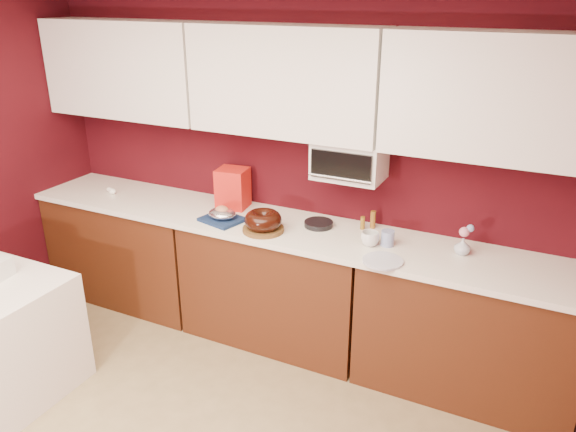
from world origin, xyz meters
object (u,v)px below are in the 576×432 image
(foil_ham_nest, at_px, (222,214))
(flower_vase, at_px, (463,245))
(bundt_cake, at_px, (263,220))
(toaster_oven, at_px, (350,160))
(blue_jar, at_px, (388,238))
(coffee_mug, at_px, (370,237))
(pandoro_box, at_px, (233,188))

(foil_ham_nest, relative_size, flower_vase, 1.68)
(bundt_cake, bearing_deg, toaster_oven, 33.46)
(bundt_cake, xyz_separation_m, blue_jar, (0.81, 0.15, -0.03))
(coffee_mug, xyz_separation_m, blue_jar, (0.10, 0.05, -0.01))
(bundt_cake, distance_m, pandoro_box, 0.52)
(bundt_cake, relative_size, foil_ham_nest, 1.25)
(coffee_mug, distance_m, flower_vase, 0.56)
(pandoro_box, distance_m, flower_vase, 1.68)
(bundt_cake, height_order, foil_ham_nest, bundt_cake)
(toaster_oven, relative_size, coffee_mug, 4.07)
(foil_ham_nest, height_order, blue_jar, blue_jar)
(pandoro_box, height_order, blue_jar, pandoro_box)
(flower_vase, bearing_deg, blue_jar, -170.20)
(pandoro_box, bearing_deg, blue_jar, -15.31)
(toaster_oven, distance_m, blue_jar, 0.57)
(toaster_oven, distance_m, flower_vase, 0.89)
(pandoro_box, bearing_deg, toaster_oven, -7.39)
(pandoro_box, bearing_deg, coffee_mug, -18.43)
(foil_ham_nest, xyz_separation_m, coffee_mug, (1.05, 0.07, 0.00))
(pandoro_box, bearing_deg, bundt_cake, -44.23)
(bundt_cake, distance_m, coffee_mug, 0.72)
(foil_ham_nest, xyz_separation_m, blue_jar, (1.15, 0.12, -0.01))
(bundt_cake, relative_size, flower_vase, 2.11)
(toaster_oven, height_order, flower_vase, toaster_oven)
(pandoro_box, xyz_separation_m, flower_vase, (1.67, -0.08, -0.09))
(toaster_oven, relative_size, flower_vase, 3.80)
(foil_ham_nest, relative_size, coffee_mug, 1.80)
(bundt_cake, bearing_deg, foil_ham_nest, 174.62)
(blue_jar, bearing_deg, coffee_mug, -152.84)
(toaster_oven, bearing_deg, coffee_mug, -42.65)
(toaster_oven, distance_m, pandoro_box, 0.95)
(bundt_cake, bearing_deg, flower_vase, 10.22)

